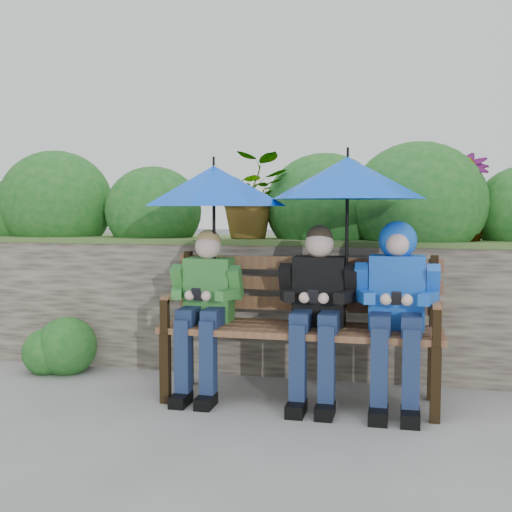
% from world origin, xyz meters
% --- Properties ---
extents(ground, '(60.00, 60.00, 0.00)m').
position_xyz_m(ground, '(0.00, 0.00, 0.00)').
color(ground, slate).
rests_on(ground, ground).
extents(garden_backdrop, '(8.00, 2.84, 1.83)m').
position_xyz_m(garden_backdrop, '(-0.00, 1.56, 0.67)').
color(garden_backdrop, '#473F39').
rests_on(garden_backdrop, ground).
extents(park_bench, '(1.82, 0.53, 0.96)m').
position_xyz_m(park_bench, '(0.32, 0.09, 0.55)').
color(park_bench, black).
rests_on(park_bench, ground).
extents(boy_left, '(0.48, 0.56, 1.13)m').
position_xyz_m(boy_left, '(-0.33, 0.01, 0.64)').
color(boy_left, '#337F35').
rests_on(boy_left, ground).
extents(boy_middle, '(0.51, 0.59, 1.16)m').
position_xyz_m(boy_middle, '(0.43, 0.00, 0.65)').
color(boy_middle, black).
rests_on(boy_middle, ground).
extents(boy_right, '(0.52, 0.64, 1.19)m').
position_xyz_m(boy_right, '(0.93, 0.01, 0.71)').
color(boy_right, '#093BB6').
rests_on(boy_right, ground).
extents(umbrella_left, '(1.00, 1.00, 0.90)m').
position_xyz_m(umbrella_left, '(-0.29, 0.07, 1.42)').
color(umbrella_left, '#0040D7').
rests_on(umbrella_left, ground).
extents(umbrella_right, '(0.99, 0.99, 0.93)m').
position_xyz_m(umbrella_right, '(0.61, 0.07, 1.47)').
color(umbrella_right, '#0040D7').
rests_on(umbrella_right, ground).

